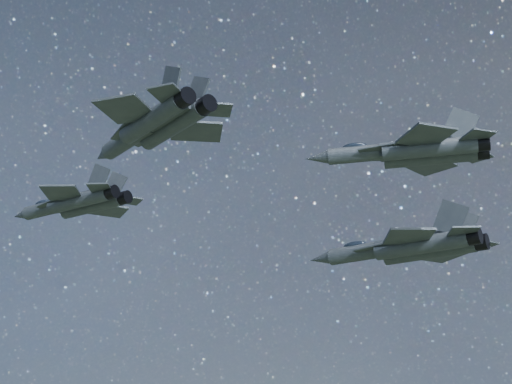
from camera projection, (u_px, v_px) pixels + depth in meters
The scene contains 4 objects.
jet_lead at pixel (77, 203), 79.15m from camera, with size 16.05×11.41×4.08m.
jet_left at pixel (410, 247), 79.53m from camera, with size 19.82×14.13×5.06m.
jet_right at pixel (155, 125), 57.32m from camera, with size 15.36×10.21×3.90m.
jet_slot at pixel (414, 151), 64.48m from camera, with size 15.84×10.66×4.00m.
Camera 1 is at (32.06, -53.04, 121.61)m, focal length 55.00 mm.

